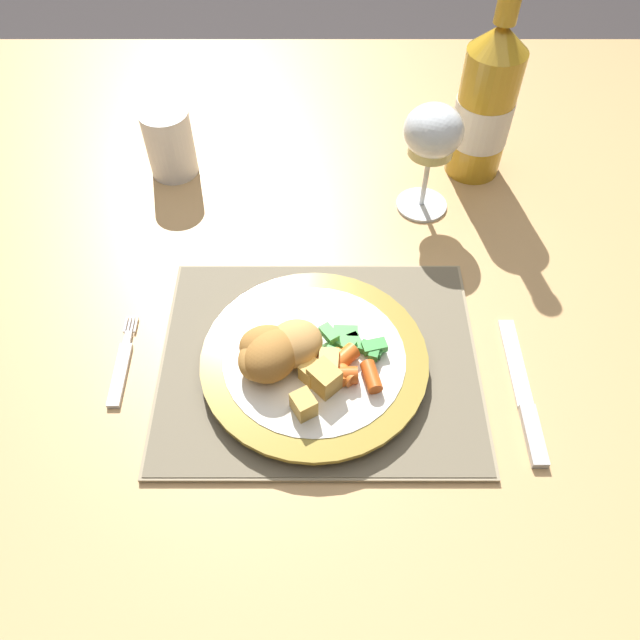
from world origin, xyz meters
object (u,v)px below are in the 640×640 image
at_px(table_knife, 526,402).
at_px(drinking_cup, 170,141).
at_px(fork, 122,367).
at_px(bottle, 487,105).
at_px(wine_glass, 434,137).
at_px(dinner_plate, 315,361).
at_px(dining_table, 302,277).

relative_size(table_knife, drinking_cup, 1.93).
relative_size(fork, bottle, 0.45).
relative_size(table_knife, wine_glass, 1.21).
xyz_separation_m(fork, table_knife, (0.45, -0.04, 0.00)).
bearing_deg(dinner_plate, bottle, 57.39).
height_order(dining_table, drinking_cup, drinking_cup).
xyz_separation_m(dining_table, fork, (-0.20, -0.21, 0.08)).
relative_size(dining_table, bottle, 5.51).
xyz_separation_m(dining_table, dinner_plate, (0.02, -0.21, 0.09)).
relative_size(dining_table, drinking_cup, 15.47).
height_order(fork, drinking_cup, drinking_cup).
height_order(dining_table, wine_glass, wine_glass).
height_order(table_knife, drinking_cup, drinking_cup).
height_order(dinner_plate, fork, dinner_plate).
bearing_deg(bottle, dining_table, -148.75).
relative_size(dining_table, fork, 12.24).
bearing_deg(dining_table, bottle, 31.25).
bearing_deg(bottle, drinking_cup, -179.19).
bearing_deg(table_knife, dining_table, 134.74).
bearing_deg(bottle, fork, -141.32).
xyz_separation_m(table_knife, bottle, (0.00, 0.40, 0.10)).
bearing_deg(drinking_cup, bottle, 0.81).
bearing_deg(fork, table_knife, -5.75).
height_order(dining_table, bottle, bottle).
xyz_separation_m(wine_glass, drinking_cup, (-0.36, 0.08, -0.06)).
distance_m(dinner_plate, wine_glass, 0.33).
relative_size(dining_table, dinner_plate, 6.03).
distance_m(dinner_plate, fork, 0.22).
distance_m(bottle, drinking_cup, 0.44).
relative_size(fork, wine_glass, 0.79).
distance_m(wine_glass, bottle, 0.12).
bearing_deg(table_knife, dinner_plate, 169.27).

